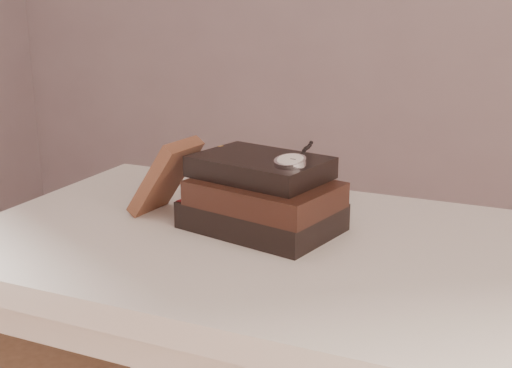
% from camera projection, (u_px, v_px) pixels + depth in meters
% --- Properties ---
extents(table, '(1.00, 0.60, 0.75)m').
position_uv_depth(table, '(280.00, 292.00, 1.06)').
color(table, silver).
rests_on(table, ground).
extents(book_stack, '(0.27, 0.21, 0.12)m').
position_uv_depth(book_stack, '(262.00, 197.00, 1.06)').
color(book_stack, black).
rests_on(book_stack, table).
extents(journal, '(0.11, 0.10, 0.14)m').
position_uv_depth(journal, '(165.00, 177.00, 1.13)').
color(journal, '#49281C').
rests_on(journal, table).
extents(pocket_watch, '(0.06, 0.15, 0.02)m').
position_uv_depth(pocket_watch, '(292.00, 160.00, 1.00)').
color(pocket_watch, silver).
rests_on(pocket_watch, book_stack).
extents(eyeglasses, '(0.12, 0.13, 0.05)m').
position_uv_depth(eyeglasses, '(250.00, 171.00, 1.17)').
color(eyeglasses, silver).
rests_on(eyeglasses, book_stack).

